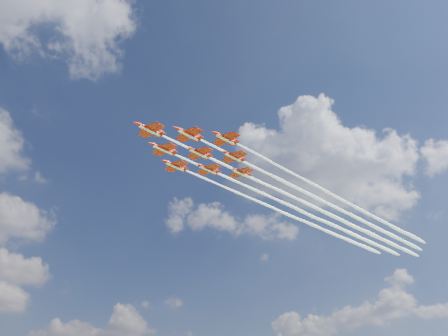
{
  "coord_description": "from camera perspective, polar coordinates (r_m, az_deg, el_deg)",
  "views": [
    {
      "loc": [
        -76.43,
        -104.35,
        9.05
      ],
      "look_at": [
        2.98,
        0.16,
        79.97
      ],
      "focal_mm": 35.0,
      "sensor_mm": 36.0,
      "label": 1
    }
  ],
  "objects": [
    {
      "name": "jet_row2_starb",
      "position": [
        187.51,
        9.15,
        -5.16
      ],
      "size": [
        144.75,
        23.16,
        2.73
      ],
      "rotation": [
        0.0,
        0.0,
        0.13
      ],
      "color": "#AC1509"
    },
    {
      "name": "jet_row3_port",
      "position": [
        186.03,
        15.6,
        -4.25
      ],
      "size": [
        144.75,
        23.16,
        2.73
      ],
      "rotation": [
        0.0,
        0.0,
        0.13
      ],
      "color": "#AC1509"
    },
    {
      "name": "jet_row4_port",
      "position": [
        196.83,
        15.57,
        -5.59
      ],
      "size": [
        144.75,
        23.16,
        2.73
      ],
      "rotation": [
        0.0,
        0.0,
        0.13
      ],
      "color": "#AC1509"
    },
    {
      "name": "jet_row2_port",
      "position": [
        181.1,
        12.29,
        -3.99
      ],
      "size": [
        144.75,
        23.16,
        2.73
      ],
      "rotation": [
        0.0,
        0.0,
        0.13
      ],
      "color": "#AC1509"
    },
    {
      "name": "jet_row3_centre",
      "position": [
        191.87,
        12.43,
        -5.39
      ],
      "size": [
        144.75,
        23.16,
        2.73
      ],
      "rotation": [
        0.0,
        0.0,
        0.13
      ],
      "color": "#AC1509"
    },
    {
      "name": "jet_row4_starb",
      "position": [
        202.74,
        12.57,
        -6.64
      ],
      "size": [
        144.75,
        23.16,
        2.73
      ],
      "rotation": [
        0.0,
        0.0,
        0.13
      ],
      "color": "#AC1509"
    },
    {
      "name": "jet_row3_starb",
      "position": [
        198.33,
        9.46,
        -6.44
      ],
      "size": [
        144.75,
        23.16,
        2.73
      ],
      "rotation": [
        0.0,
        0.0,
        0.13
      ],
      "color": "#AC1509"
    },
    {
      "name": "jet_tail",
      "position": [
        207.73,
        15.54,
        -6.8
      ],
      "size": [
        144.75,
        23.16,
        2.73
      ],
      "rotation": [
        0.0,
        0.0,
        0.13
      ],
      "color": "#AC1509"
    },
    {
      "name": "jet_lead",
      "position": [
        176.81,
        8.8,
        -3.71
      ],
      "size": [
        144.75,
        23.16,
        2.73
      ],
      "rotation": [
        0.0,
        0.0,
        0.13
      ],
      "color": "#AC1509"
    }
  ]
}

